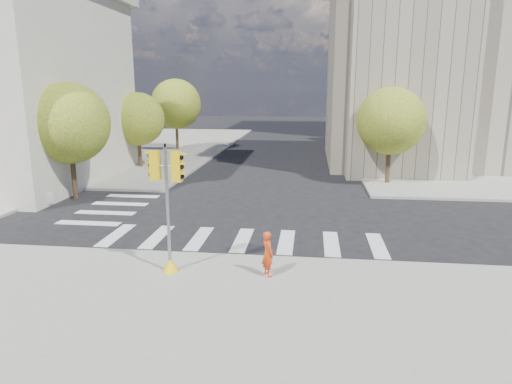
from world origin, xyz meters
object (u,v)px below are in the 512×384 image
traffic_signal (168,220)px  photographer (268,254)px  lamp_near (389,110)px  lamp_far (367,103)px  planter_wall (10,194)px

traffic_signal → photographer: (3.23, 0.05, -1.04)m
photographer → lamp_near: bearing=-50.3°
lamp_far → planter_wall: (-21.78, -24.91, -4.18)m
lamp_far → traffic_signal: (-9.92, -33.85, -2.64)m
traffic_signal → photographer: 3.39m
traffic_signal → planter_wall: bearing=153.2°
lamp_far → planter_wall: 33.36m
lamp_near → planter_wall: (-21.78, -10.91, -4.18)m
planter_wall → lamp_far: bearing=65.5°
lamp_far → planter_wall: size_ratio=1.35×
lamp_near → traffic_signal: lamp_near is taller
lamp_near → lamp_far: bearing=90.0°
photographer → planter_wall: (-15.09, 8.88, -0.50)m
lamp_far → lamp_near: bearing=-90.0°
traffic_signal → photographer: size_ratio=2.84×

